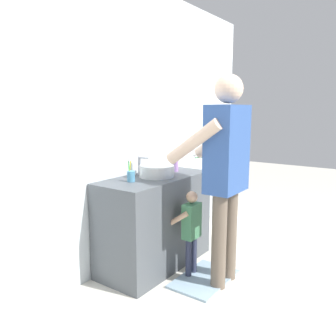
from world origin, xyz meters
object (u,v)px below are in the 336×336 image
(toothbrush_cup, at_px, (131,176))
(soap_bottle, at_px, (176,165))
(child_toddler, at_px, (191,226))
(adult_parent, at_px, (225,162))

(toothbrush_cup, height_order, soap_bottle, toothbrush_cup)
(soap_bottle, bearing_deg, toothbrush_cup, 177.67)
(toothbrush_cup, xyz_separation_m, child_toddler, (0.30, -0.43, -0.46))
(toothbrush_cup, bearing_deg, adult_parent, -62.77)
(soap_bottle, xyz_separation_m, child_toddler, (-0.35, -0.41, -0.47))
(child_toddler, bearing_deg, adult_parent, -77.18)
(child_toddler, bearing_deg, soap_bottle, 49.40)
(child_toddler, relative_size, adult_parent, 0.45)
(toothbrush_cup, bearing_deg, child_toddler, -54.90)
(adult_parent, bearing_deg, soap_bottle, 67.65)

